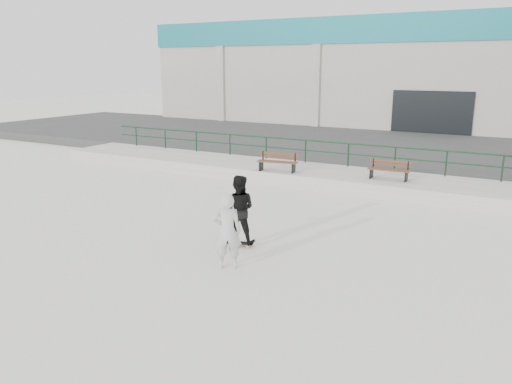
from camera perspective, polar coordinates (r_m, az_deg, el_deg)
The scene contains 10 objects.
ground at distance 12.20m, azimuth -1.92°, elevation -8.56°, with size 120.00×120.00×0.00m, color white.
ledge at distance 20.49m, azimuth 11.87°, elevation 1.30°, with size 30.00×3.00×0.50m, color silver.
parking_strip at distance 28.59m, azimuth 17.03°, elevation 4.59°, with size 60.00×14.00×0.50m, color #3C3C3C.
railing at distance 21.52m, azimuth 13.05°, elevation 4.55°, with size 28.00×0.06×1.03m.
commercial_building at distance 42.03m, azimuth 21.71°, elevation 13.04°, with size 44.20×16.33×8.00m.
bench_left at distance 20.58m, azimuth 2.49°, elevation 3.44°, with size 1.73×0.77×0.77m.
bench_right at distance 19.74m, azimuth 14.99°, elevation 2.45°, with size 1.60×0.53×0.73m.
skateboard at distance 13.54m, azimuth -1.98°, elevation -5.87°, with size 0.80×0.44×0.09m.
standing_skater at distance 13.25m, azimuth -2.01°, elevation -2.00°, with size 0.90×0.70×1.86m, color black.
seated_skater at distance 11.85m, azimuth -3.31°, elevation -4.50°, with size 0.67×0.44×1.85m, color silver.
Camera 1 is at (5.82, -9.63, 4.72)m, focal length 35.00 mm.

